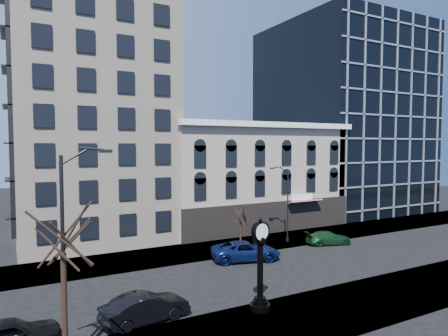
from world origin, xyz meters
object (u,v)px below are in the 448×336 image
car_near_a (8,336)px  car_near_b (145,308)px  street_lamp_near (79,197)px  street_clock (260,268)px

car_near_a → car_near_b: car_near_a is taller
street_lamp_near → car_near_a: street_lamp_near is taller
street_clock → street_lamp_near: (-10.22, -0.72, 4.98)m
street_clock → street_lamp_near: 11.39m
street_lamp_near → car_near_a: 7.80m
car_near_a → car_near_b: (6.79, 0.11, -0.01)m
street_lamp_near → car_near_b: street_lamp_near is taller
street_clock → car_near_b: 6.94m
street_clock → car_near_b: bearing=152.3°
street_clock → street_lamp_near: bearing=172.4°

